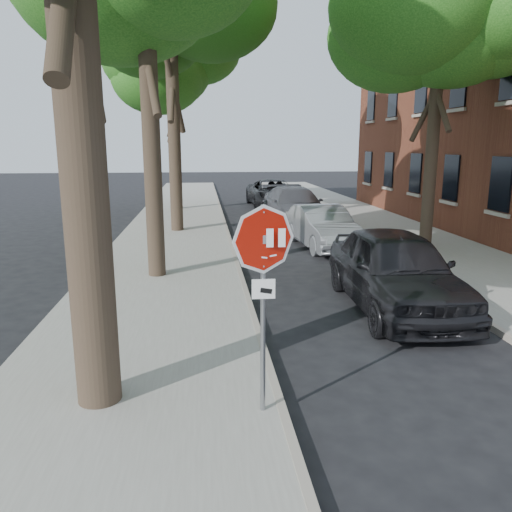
{
  "coord_description": "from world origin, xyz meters",
  "views": [
    {
      "loc": [
        -1.4,
        -5.7,
        3.39
      ],
      "look_at": [
        -0.75,
        0.29,
        2.05
      ],
      "focal_mm": 35.0,
      "sensor_mm": 36.0,
      "label": 1
    }
  ],
  "objects_px": {
    "car_b": "(322,227)",
    "tree_right": "(440,18)",
    "car_c": "(294,206)",
    "car_d": "(273,193)",
    "tree_mid_b": "(170,16)",
    "tree_far": "(173,67)",
    "stop_sign": "(263,270)",
    "car_a": "(395,270)"
  },
  "relations": [
    {
      "from": "stop_sign",
      "to": "car_a",
      "type": "xyz_separation_m",
      "value": [
        3.3,
        4.1,
        -1.11
      ]
    },
    {
      "from": "stop_sign",
      "to": "car_c",
      "type": "distance_m",
      "value": 16.12
    },
    {
      "from": "stop_sign",
      "to": "tree_right",
      "type": "xyz_separation_m",
      "value": [
        6.68,
        10.14,
        5.26
      ]
    },
    {
      "from": "stop_sign",
      "to": "car_d",
      "type": "distance_m",
      "value": 22.41
    },
    {
      "from": "stop_sign",
      "to": "car_d",
      "type": "xyz_separation_m",
      "value": [
        3.27,
        22.14,
        -1.19
      ]
    },
    {
      "from": "tree_mid_b",
      "to": "car_d",
      "type": "xyz_separation_m",
      "value": [
        4.99,
        7.99,
        -7.24
      ]
    },
    {
      "from": "tree_mid_b",
      "to": "tree_far",
      "type": "xyz_separation_m",
      "value": [
        -0.3,
        6.99,
        -0.78
      ]
    },
    {
      "from": "stop_sign",
      "to": "car_d",
      "type": "relative_size",
      "value": 0.48
    },
    {
      "from": "tree_far",
      "to": "car_c",
      "type": "height_order",
      "value": "tree_far"
    },
    {
      "from": "tree_mid_b",
      "to": "car_c",
      "type": "height_order",
      "value": "tree_mid_b"
    },
    {
      "from": "car_a",
      "to": "car_d",
      "type": "xyz_separation_m",
      "value": [
        -0.03,
        18.04,
        -0.08
      ]
    },
    {
      "from": "tree_far",
      "to": "car_d",
      "type": "bearing_deg",
      "value": 10.76
    },
    {
      "from": "tree_mid_b",
      "to": "car_d",
      "type": "bearing_deg",
      "value": 58.01
    },
    {
      "from": "car_b",
      "to": "tree_right",
      "type": "bearing_deg",
      "value": -12.17
    },
    {
      "from": "tree_far",
      "to": "car_a",
      "type": "relative_size",
      "value": 1.89
    },
    {
      "from": "tree_mid_b",
      "to": "tree_far",
      "type": "relative_size",
      "value": 1.11
    },
    {
      "from": "stop_sign",
      "to": "tree_mid_b",
      "type": "xyz_separation_m",
      "value": [
        -1.72,
        14.15,
        6.05
      ]
    },
    {
      "from": "stop_sign",
      "to": "car_d",
      "type": "height_order",
      "value": "stop_sign"
    },
    {
      "from": "car_b",
      "to": "car_c",
      "type": "bearing_deg",
      "value": 84.58
    },
    {
      "from": "car_c",
      "to": "tree_right",
      "type": "bearing_deg",
      "value": -62.74
    },
    {
      "from": "car_a",
      "to": "car_c",
      "type": "distance_m",
      "value": 11.64
    },
    {
      "from": "tree_far",
      "to": "tree_right",
      "type": "height_order",
      "value": "same"
    },
    {
      "from": "tree_mid_b",
      "to": "tree_far",
      "type": "height_order",
      "value": "tree_mid_b"
    },
    {
      "from": "car_a",
      "to": "car_c",
      "type": "xyz_separation_m",
      "value": [
        0.0,
        11.64,
        -0.04
      ]
    },
    {
      "from": "car_b",
      "to": "car_c",
      "type": "xyz_separation_m",
      "value": [
        0.0,
        5.2,
        0.09
      ]
    },
    {
      "from": "tree_mid_b",
      "to": "car_d",
      "type": "relative_size",
      "value": 1.9
    },
    {
      "from": "tree_right",
      "to": "car_d",
      "type": "relative_size",
      "value": 1.71
    },
    {
      "from": "car_c",
      "to": "car_d",
      "type": "height_order",
      "value": "car_c"
    },
    {
      "from": "tree_mid_b",
      "to": "car_b",
      "type": "distance_m",
      "value": 9.56
    },
    {
      "from": "car_a",
      "to": "car_d",
      "type": "height_order",
      "value": "car_a"
    },
    {
      "from": "tree_mid_b",
      "to": "tree_far",
      "type": "distance_m",
      "value": 7.04
    },
    {
      "from": "stop_sign",
      "to": "car_b",
      "type": "height_order",
      "value": "stop_sign"
    },
    {
      "from": "tree_far",
      "to": "car_b",
      "type": "relative_size",
      "value": 2.17
    },
    {
      "from": "tree_far",
      "to": "car_c",
      "type": "relative_size",
      "value": 1.69
    },
    {
      "from": "tree_mid_b",
      "to": "car_c",
      "type": "xyz_separation_m",
      "value": [
        5.02,
        1.59,
        -7.2
      ]
    },
    {
      "from": "tree_right",
      "to": "car_b",
      "type": "xyz_separation_m",
      "value": [
        -3.38,
        0.4,
        -6.51
      ]
    },
    {
      "from": "tree_far",
      "to": "car_b",
      "type": "xyz_separation_m",
      "value": [
        5.32,
        -10.6,
        -6.51
      ]
    },
    {
      "from": "car_a",
      "to": "car_b",
      "type": "height_order",
      "value": "car_a"
    },
    {
      "from": "stop_sign",
      "to": "car_a",
      "type": "relative_size",
      "value": 0.53
    },
    {
      "from": "stop_sign",
      "to": "tree_right",
      "type": "distance_m",
      "value": 13.23
    },
    {
      "from": "tree_mid_b",
      "to": "car_b",
      "type": "xyz_separation_m",
      "value": [
        5.02,
        -3.61,
        -7.29
      ]
    },
    {
      "from": "tree_right",
      "to": "car_d",
      "type": "xyz_separation_m",
      "value": [
        -3.41,
        12.01,
        -6.46
      ]
    }
  ]
}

